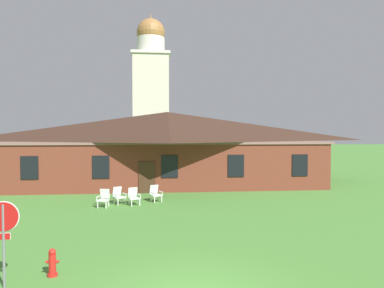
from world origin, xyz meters
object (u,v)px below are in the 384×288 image
at_px(stop_sign, 3,227).
at_px(fire_hydrant, 52,263).
at_px(lawn_chair_middle, 155,193).
at_px(lawn_chair_left_end, 134,196).
at_px(lawn_chair_near_door, 119,195).
at_px(lawn_chair_by_porch, 104,198).

height_order(stop_sign, fire_hydrant, stop_sign).
bearing_deg(lawn_chair_middle, lawn_chair_left_end, -145.06).
bearing_deg(stop_sign, lawn_chair_left_end, 75.54).
xyz_separation_m(lawn_chair_left_end, fire_hydrant, (-1.69, -9.87, -0.12)).
bearing_deg(lawn_chair_middle, stop_sign, -108.98).
bearing_deg(lawn_chair_near_door, lawn_chair_by_porch, -133.04).
relative_size(stop_sign, lawn_chair_middle, 2.38).
bearing_deg(fire_hydrant, lawn_chair_left_end, 80.28).
bearing_deg(lawn_chair_near_door, lawn_chair_left_end, -23.01).
distance_m(lawn_chair_left_end, fire_hydrant, 10.01).
bearing_deg(stop_sign, lawn_chair_near_door, 80.35).
height_order(lawn_chair_near_door, lawn_chair_left_end, same).
height_order(lawn_chair_by_porch, lawn_chair_middle, same).
bearing_deg(lawn_chair_by_porch, lawn_chair_left_end, 13.90).
xyz_separation_m(lawn_chair_by_porch, lawn_chair_middle, (2.77, 1.22, 0.00)).
distance_m(stop_sign, lawn_chair_left_end, 10.95).
bearing_deg(lawn_chair_left_end, fire_hydrant, -99.72).
height_order(lawn_chair_near_door, lawn_chair_middle, same).
distance_m(lawn_chair_by_porch, lawn_chair_middle, 3.03).
bearing_deg(lawn_chair_middle, lawn_chair_near_door, -167.19).
height_order(stop_sign, lawn_chair_middle, stop_sign).
height_order(lawn_chair_by_porch, fire_hydrant, lawn_chair_by_porch).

